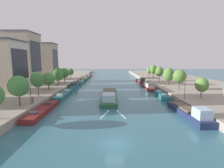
{
  "coord_description": "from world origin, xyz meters",
  "views": [
    {
      "loc": [
        -0.66,
        -21.78,
        11.85
      ],
      "look_at": [
        0.0,
        35.3,
        3.49
      ],
      "focal_mm": 26.22,
      "sensor_mm": 36.0,
      "label": 1
    }
  ],
  "objects_px": {
    "tree_right_far": "(202,85)",
    "tree_left_distant": "(48,79)",
    "moored_boat_right_downstream": "(141,81)",
    "tree_left_by_lamp": "(58,74)",
    "tree_left_far": "(70,72)",
    "tree_right_midway": "(153,69)",
    "moored_boat_right_gap_after": "(149,86)",
    "tree_left_midway": "(64,73)",
    "person_on_quay": "(33,99)",
    "moored_boat_right_second": "(161,95)",
    "tree_right_second": "(180,76)",
    "moored_boat_left_end": "(85,78)",
    "tree_right_distant": "(169,75)",
    "lamppost_left_bank": "(30,94)",
    "lamppost_right_bank": "(185,89)",
    "tree_right_past_mid": "(149,71)",
    "moored_boat_left_near": "(89,76)",
    "tree_left_third": "(19,86)",
    "barge_midriver": "(109,96)",
    "moored_boat_left_downstream": "(64,94)",
    "moored_boat_left_second": "(75,85)",
    "tree_left_past_mid": "(37,80)",
    "moored_boat_left_midway": "(43,110)",
    "moored_boat_left_gap_after": "(81,82)",
    "tree_right_by_lamp": "(159,71)",
    "moored_boat_right_near": "(189,112)"
  },
  "relations": [
    {
      "from": "moored_boat_left_downstream",
      "to": "moored_boat_left_second",
      "type": "xyz_separation_m",
      "value": [
        0.11,
        16.1,
        0.51
      ]
    },
    {
      "from": "moored_boat_right_second",
      "to": "tree_right_midway",
      "type": "distance_m",
      "value": 43.0
    },
    {
      "from": "tree_right_midway",
      "to": "tree_right_past_mid",
      "type": "xyz_separation_m",
      "value": [
        0.33,
        11.67,
        -1.49
      ]
    },
    {
      "from": "moored_boat_left_midway",
      "to": "tree_left_past_mid",
      "type": "bearing_deg",
      "value": 117.63
    },
    {
      "from": "tree_left_midway",
      "to": "lamppost_left_bank",
      "type": "xyz_separation_m",
      "value": [
        2.29,
        -37.51,
        -2.01
      ]
    },
    {
      "from": "tree_left_distant",
      "to": "lamppost_left_bank",
      "type": "xyz_separation_m",
      "value": [
        2.76,
        -18.89,
        -1.41
      ]
    },
    {
      "from": "moored_boat_right_downstream",
      "to": "tree_left_far",
      "type": "bearing_deg",
      "value": -179.87
    },
    {
      "from": "moored_boat_left_end",
      "to": "moored_boat_right_near",
      "type": "height_order",
      "value": "moored_boat_right_near"
    },
    {
      "from": "tree_right_distant",
      "to": "person_on_quay",
      "type": "height_order",
      "value": "tree_right_distant"
    },
    {
      "from": "tree_right_by_lamp",
      "to": "tree_right_past_mid",
      "type": "height_order",
      "value": "tree_right_by_lamp"
    },
    {
      "from": "tree_right_by_lamp",
      "to": "moored_boat_right_downstream",
      "type": "bearing_deg",
      "value": 146.38
    },
    {
      "from": "tree_left_far",
      "to": "tree_right_midway",
      "type": "distance_m",
      "value": 46.18
    },
    {
      "from": "tree_left_midway",
      "to": "tree_right_far",
      "type": "relative_size",
      "value": 1.2
    },
    {
      "from": "moored_boat_right_downstream",
      "to": "tree_right_distant",
      "type": "distance_m",
      "value": 20.37
    },
    {
      "from": "tree_left_midway",
      "to": "tree_left_distant",
      "type": "bearing_deg",
      "value": -91.45
    },
    {
      "from": "tree_right_far",
      "to": "tree_left_distant",
      "type": "bearing_deg",
      "value": 164.27
    },
    {
      "from": "moored_boat_right_near",
      "to": "tree_right_past_mid",
      "type": "relative_size",
      "value": 2.94
    },
    {
      "from": "moored_boat_right_second",
      "to": "tree_left_midway",
      "type": "height_order",
      "value": "tree_left_midway"
    },
    {
      "from": "tree_left_past_mid",
      "to": "lamppost_left_bank",
      "type": "distance_m",
      "value": 8.8
    },
    {
      "from": "person_on_quay",
      "to": "tree_left_by_lamp",
      "type": "bearing_deg",
      "value": 95.65
    },
    {
      "from": "moored_boat_left_end",
      "to": "tree_left_by_lamp",
      "type": "height_order",
      "value": "tree_left_by_lamp"
    },
    {
      "from": "moored_boat_right_gap_after",
      "to": "tree_left_midway",
      "type": "relative_size",
      "value": 2.38
    },
    {
      "from": "tree_right_past_mid",
      "to": "moored_boat_right_near",
      "type": "bearing_deg",
      "value": -96.63
    },
    {
      "from": "tree_left_far",
      "to": "tree_left_third",
      "type": "bearing_deg",
      "value": -89.83
    },
    {
      "from": "tree_left_past_mid",
      "to": "tree_left_far",
      "type": "height_order",
      "value": "tree_left_past_mid"
    },
    {
      "from": "moored_boat_right_gap_after",
      "to": "lamppost_left_bank",
      "type": "relative_size",
      "value": 3.71
    },
    {
      "from": "tree_right_far",
      "to": "person_on_quay",
      "type": "distance_m",
      "value": 43.81
    },
    {
      "from": "tree_right_far",
      "to": "tree_right_past_mid",
      "type": "distance_m",
      "value": 61.33
    },
    {
      "from": "barge_midriver",
      "to": "tree_right_second",
      "type": "distance_m",
      "value": 25.59
    },
    {
      "from": "barge_midriver",
      "to": "lamppost_left_bank",
      "type": "relative_size",
      "value": 5.82
    },
    {
      "from": "tree_left_distant",
      "to": "moored_boat_left_gap_after",
      "type": "bearing_deg",
      "value": 76.24
    },
    {
      "from": "moored_boat_right_downstream",
      "to": "tree_left_by_lamp",
      "type": "height_order",
      "value": "tree_left_by_lamp"
    },
    {
      "from": "tree_right_past_mid",
      "to": "tree_left_third",
      "type": "bearing_deg",
      "value": -123.63
    },
    {
      "from": "moored_boat_left_near",
      "to": "tree_left_third",
      "type": "bearing_deg",
      "value": -93.87
    },
    {
      "from": "tree_right_far",
      "to": "tree_right_past_mid",
      "type": "xyz_separation_m",
      "value": [
        0.14,
        61.32,
        -0.07
      ]
    },
    {
      "from": "moored_boat_right_downstream",
      "to": "tree_right_distant",
      "type": "height_order",
      "value": "tree_right_distant"
    },
    {
      "from": "moored_boat_right_second",
      "to": "lamppost_right_bank",
      "type": "xyz_separation_m",
      "value": [
        3.49,
        -8.63,
        3.51
      ]
    },
    {
      "from": "barge_midriver",
      "to": "moored_boat_right_second",
      "type": "xyz_separation_m",
      "value": [
        16.81,
        1.74,
        -0.19
      ]
    },
    {
      "from": "moored_boat_right_second",
      "to": "tree_right_midway",
      "type": "xyz_separation_m",
      "value": [
        8.23,
        41.79,
        5.91
      ]
    },
    {
      "from": "moored_boat_left_end",
      "to": "moored_boat_left_near",
      "type": "height_order",
      "value": "moored_boat_left_near"
    },
    {
      "from": "tree_left_by_lamp",
      "to": "tree_right_far",
      "type": "xyz_separation_m",
      "value": [
        46.2,
        -22.89,
        -1.03
      ]
    },
    {
      "from": "barge_midriver",
      "to": "moored_boat_left_downstream",
      "type": "xyz_separation_m",
      "value": [
        -15.01,
        3.51,
        -0.24
      ]
    },
    {
      "from": "tree_left_distant",
      "to": "lamppost_right_bank",
      "type": "height_order",
      "value": "tree_left_distant"
    },
    {
      "from": "moored_boat_left_second",
      "to": "lamppost_left_bank",
      "type": "xyz_separation_m",
      "value": [
        -3.51,
        -31.56,
        2.82
      ]
    },
    {
      "from": "tree_left_past_mid",
      "to": "moored_boat_left_midway",
      "type": "bearing_deg",
      "value": -62.37
    },
    {
      "from": "tree_left_midway",
      "to": "lamppost_right_bank",
      "type": "distance_m",
      "value": 52.32
    },
    {
      "from": "lamppost_left_bank",
      "to": "lamppost_right_bank",
      "type": "distance_m",
      "value": 39.04
    },
    {
      "from": "moored_boat_right_second",
      "to": "tree_right_second",
      "type": "xyz_separation_m",
      "value": [
        7.45,
        4.32,
        5.63
      ]
    },
    {
      "from": "moored_boat_left_downstream",
      "to": "moored_boat_left_end",
      "type": "relative_size",
      "value": 1.03
    },
    {
      "from": "tree_left_by_lamp",
      "to": "tree_left_far",
      "type": "height_order",
      "value": "tree_left_by_lamp"
    }
  ]
}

